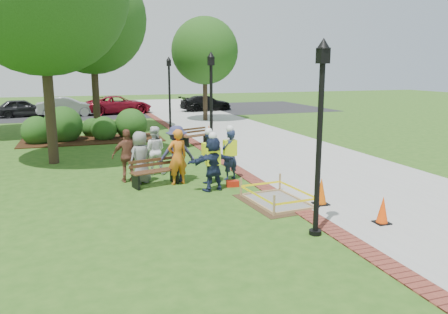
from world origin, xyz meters
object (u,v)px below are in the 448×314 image
object	(u,v)px
lamp_near	(320,124)
hivis_worker_c	(209,156)
cone_front	(383,211)
hivis_worker_a	(213,162)
hivis_worker_b	(230,153)
bench_near	(155,177)
wet_concrete_pad	(277,194)

from	to	relation	value
lamp_near	hivis_worker_c	distance (m)	5.40
cone_front	hivis_worker_c	bearing A→B (deg)	119.46
hivis_worker_a	hivis_worker_b	xyz separation A→B (m)	(0.91, 1.08, 0.01)
bench_near	lamp_near	size ratio (longest dim) A/B	0.38
wet_concrete_pad	cone_front	xyz separation A→B (m)	(1.65, -2.33, 0.10)
hivis_worker_b	cone_front	bearing A→B (deg)	-68.25
bench_near	hivis_worker_b	xyz separation A→B (m)	(2.48, -0.03, 0.64)
bench_near	hivis_worker_a	distance (m)	2.02
lamp_near	hivis_worker_b	distance (m)	5.46
hivis_worker_c	cone_front	bearing A→B (deg)	-60.54
wet_concrete_pad	lamp_near	xyz separation A→B (m)	(-0.20, -2.41, 2.25)
hivis_worker_a	bench_near	bearing A→B (deg)	144.78
wet_concrete_pad	hivis_worker_a	distance (m)	2.28
hivis_worker_b	bench_near	bearing A→B (deg)	179.33
wet_concrete_pad	lamp_near	bearing A→B (deg)	-94.75
bench_near	hivis_worker_c	world-z (taller)	hivis_worker_c
cone_front	hivis_worker_b	xyz separation A→B (m)	(-2.05, 5.14, 0.58)
bench_near	hivis_worker_c	xyz separation A→B (m)	(1.71, -0.18, 0.63)
wet_concrete_pad	lamp_near	size ratio (longest dim) A/B	0.57
hivis_worker_c	hivis_worker_b	bearing A→B (deg)	11.12
bench_near	lamp_near	xyz separation A→B (m)	(2.68, -5.25, 2.21)
hivis_worker_b	hivis_worker_a	bearing A→B (deg)	-130.34
wet_concrete_pad	hivis_worker_c	distance (m)	2.98
hivis_worker_b	wet_concrete_pad	bearing A→B (deg)	-81.81
lamp_near	cone_front	bearing A→B (deg)	2.55
wet_concrete_pad	hivis_worker_b	xyz separation A→B (m)	(-0.40, 2.81, 0.67)
hivis_worker_b	hivis_worker_c	size ratio (longest dim) A/B	1.02
wet_concrete_pad	hivis_worker_c	world-z (taller)	hivis_worker_c
lamp_near	hivis_worker_a	bearing A→B (deg)	105.10
hivis_worker_a	hivis_worker_b	world-z (taller)	hivis_worker_b
wet_concrete_pad	hivis_worker_a	world-z (taller)	hivis_worker_a
bench_near	hivis_worker_a	bearing A→B (deg)	-35.22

